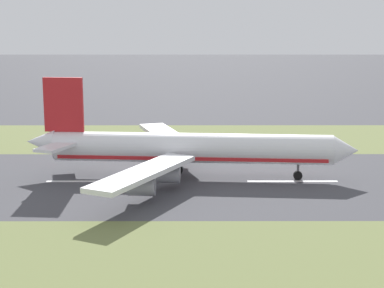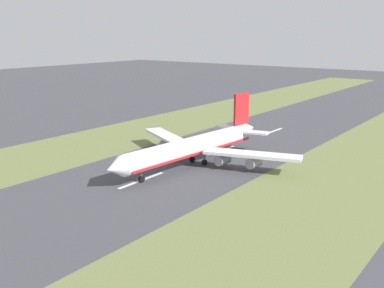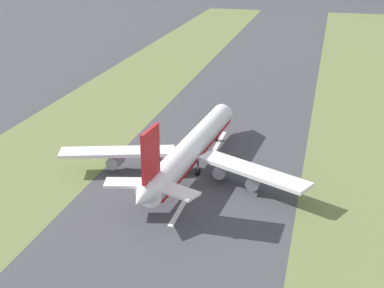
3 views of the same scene
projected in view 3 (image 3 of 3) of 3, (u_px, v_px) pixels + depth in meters
The scene contains 5 objects.
ground_plane at pixel (198, 178), 133.00m from camera, with size 800.00×800.00×0.00m, color #424247.
grass_median_west at pixel (36, 160), 143.53m from camera, with size 40.00×600.00×0.01m, color olive.
centreline_dash_mid at pixel (182, 206), 119.52m from camera, with size 1.20×18.00×0.01m, color silver.
centreline_dash_far at pixel (219, 142), 155.41m from camera, with size 1.20×18.00×0.01m, color silver.
airplane_main_jet at pixel (190, 150), 134.19m from camera, with size 63.94×67.22×20.20m.
Camera 3 is at (28.92, -116.61, 57.72)m, focal length 50.00 mm.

